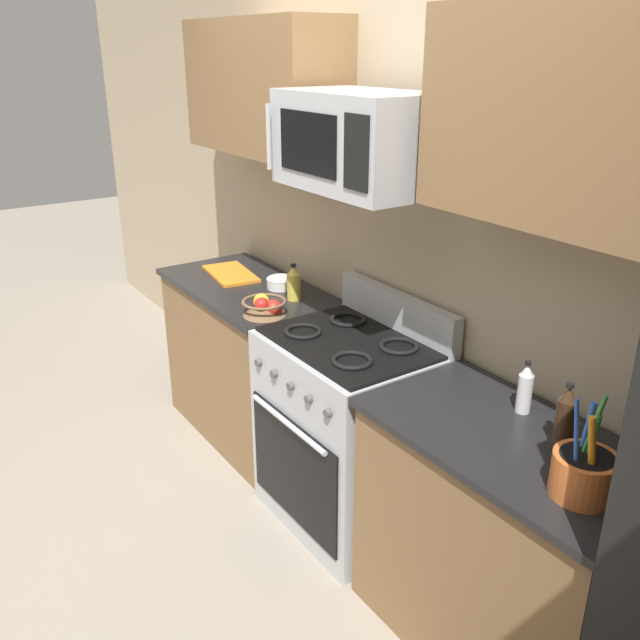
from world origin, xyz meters
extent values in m
plane|color=gray|center=(0.00, 0.00, 0.00)|extent=(16.00, 16.00, 0.00)
cube|color=tan|center=(0.00, 1.01, 1.30)|extent=(8.00, 0.10, 2.60)
cube|color=olive|center=(-0.95, 0.64, 0.44)|extent=(1.07, 0.55, 0.88)
cube|color=black|center=(-0.95, 0.64, 0.90)|extent=(1.11, 0.59, 0.03)
cube|color=#B2B5BA|center=(0.00, 0.64, 0.46)|extent=(0.76, 0.59, 0.91)
cube|color=black|center=(0.00, 0.34, 0.36)|extent=(0.67, 0.01, 0.51)
cylinder|color=#B2B5BA|center=(0.00, 0.32, 0.62)|extent=(0.57, 0.02, 0.02)
cube|color=black|center=(0.00, 0.64, 0.92)|extent=(0.73, 0.53, 0.02)
cube|color=#B2B5BA|center=(0.00, 0.91, 1.00)|extent=(0.76, 0.06, 0.18)
torus|color=black|center=(-0.18, 0.52, 0.93)|extent=(0.17, 0.17, 0.02)
torus|color=black|center=(0.18, 0.52, 0.93)|extent=(0.17, 0.17, 0.02)
torus|color=black|center=(-0.18, 0.77, 0.93)|extent=(0.17, 0.17, 0.02)
torus|color=black|center=(0.18, 0.77, 0.93)|extent=(0.17, 0.17, 0.02)
cylinder|color=#4C4C51|center=(-0.27, 0.34, 0.79)|extent=(0.04, 0.02, 0.04)
cylinder|color=#4C4C51|center=(-0.14, 0.34, 0.79)|extent=(0.04, 0.02, 0.04)
cylinder|color=#4C4C51|center=(0.00, 0.34, 0.79)|extent=(0.04, 0.02, 0.04)
cylinder|color=#4C4C51|center=(0.14, 0.34, 0.79)|extent=(0.04, 0.02, 0.04)
cylinder|color=#4C4C51|center=(0.27, 0.34, 0.79)|extent=(0.04, 0.02, 0.04)
cube|color=olive|center=(0.91, 0.64, 0.44)|extent=(1.01, 0.55, 0.88)
cube|color=black|center=(0.91, 0.64, 0.90)|extent=(1.05, 0.59, 0.03)
cube|color=#B2B5BA|center=(0.00, 0.67, 1.77)|extent=(0.69, 0.40, 0.37)
cube|color=black|center=(-0.06, 0.47, 1.77)|extent=(0.38, 0.01, 0.23)
cube|color=black|center=(0.25, 0.47, 1.77)|extent=(0.14, 0.01, 0.26)
cylinder|color=#B2B5BA|center=(-0.31, 0.44, 1.77)|extent=(0.02, 0.02, 0.26)
cube|color=olive|center=(-0.95, 0.79, 1.93)|extent=(1.10, 0.34, 0.64)
cube|color=olive|center=(0.92, 0.79, 1.93)|extent=(1.04, 0.34, 0.64)
cylinder|color=#D1662D|center=(1.24, 0.56, 0.98)|extent=(0.19, 0.19, 0.13)
cylinder|color=black|center=(1.24, 0.56, 0.99)|extent=(0.15, 0.15, 0.11)
cylinder|color=orange|center=(1.26, 0.54, 1.06)|extent=(0.04, 0.05, 0.25)
cylinder|color=blue|center=(1.22, 0.52, 1.08)|extent=(0.06, 0.03, 0.28)
cylinder|color=green|center=(1.23, 0.58, 1.05)|extent=(0.04, 0.03, 0.23)
cylinder|color=blue|center=(1.20, 0.59, 1.06)|extent=(0.03, 0.03, 0.25)
cylinder|color=green|center=(1.22, 0.58, 1.08)|extent=(0.05, 0.05, 0.29)
cone|color=brown|center=(-0.51, 0.51, 0.94)|extent=(0.21, 0.21, 0.07)
torus|color=brown|center=(-0.51, 0.51, 0.98)|extent=(0.22, 0.22, 0.01)
sphere|color=red|center=(-0.49, 0.49, 0.97)|extent=(0.07, 0.07, 0.07)
sphere|color=orange|center=(-0.52, 0.50, 0.97)|extent=(0.07, 0.07, 0.07)
sphere|color=yellow|center=(-0.53, 0.50, 0.97)|extent=(0.08, 0.08, 0.08)
sphere|color=red|center=(-0.47, 0.54, 0.95)|extent=(0.08, 0.08, 0.08)
cube|color=orange|center=(-1.15, 0.66, 0.92)|extent=(0.42, 0.27, 0.02)
cylinder|color=gold|center=(-0.61, 0.74, 0.98)|extent=(0.07, 0.07, 0.14)
cone|color=gold|center=(-0.61, 0.74, 1.07)|extent=(0.06, 0.06, 0.04)
cylinder|color=black|center=(-0.61, 0.74, 1.09)|extent=(0.03, 0.03, 0.01)
cylinder|color=#382314|center=(1.04, 0.72, 0.99)|extent=(0.06, 0.06, 0.17)
cone|color=#382314|center=(1.04, 0.72, 1.10)|extent=(0.06, 0.06, 0.05)
cylinder|color=black|center=(1.04, 0.72, 1.13)|extent=(0.03, 0.03, 0.01)
cylinder|color=silver|center=(0.82, 0.80, 0.98)|extent=(0.05, 0.05, 0.14)
cone|color=silver|center=(0.82, 0.80, 1.07)|extent=(0.05, 0.05, 0.04)
cylinder|color=black|center=(0.82, 0.80, 1.10)|extent=(0.02, 0.02, 0.01)
cylinder|color=white|center=(-0.80, 0.78, 0.94)|extent=(0.15, 0.15, 0.05)
torus|color=white|center=(-0.80, 0.78, 0.96)|extent=(0.15, 0.15, 0.01)
camera|label=1|loc=(2.15, -0.98, 2.12)|focal=37.86mm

